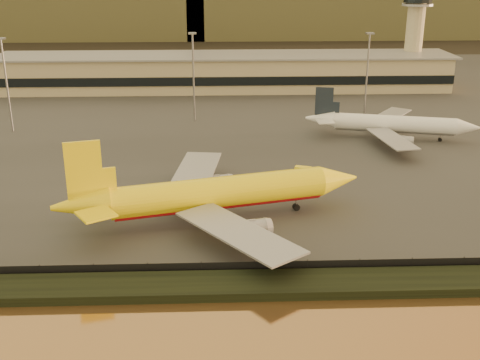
% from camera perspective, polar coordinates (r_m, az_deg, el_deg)
% --- Properties ---
extents(ground, '(900.00, 900.00, 0.00)m').
position_cam_1_polar(ground, '(103.71, -0.18, -5.57)').
color(ground, black).
rests_on(ground, ground).
extents(embankment, '(320.00, 7.00, 1.40)m').
position_cam_1_polar(embankment, '(88.38, 0.22, -9.97)').
color(embankment, black).
rests_on(embankment, ground).
extents(tarmac, '(320.00, 220.00, 0.20)m').
position_cam_1_polar(tarmac, '(193.64, -1.20, 6.80)').
color(tarmac, '#2D2D2D').
rests_on(tarmac, ground).
extents(perimeter_fence, '(300.00, 0.05, 2.20)m').
position_cam_1_polar(perimeter_fence, '(91.57, 0.11, -8.38)').
color(perimeter_fence, black).
rests_on(perimeter_fence, tarmac).
extents(terminal_building, '(202.00, 25.00, 12.60)m').
position_cam_1_polar(terminal_building, '(222.56, -5.17, 10.11)').
color(terminal_building, tan).
rests_on(terminal_building, tarmac).
extents(control_tower, '(11.20, 11.20, 35.50)m').
position_cam_1_polar(control_tower, '(237.13, 16.27, 13.80)').
color(control_tower, tan).
rests_on(control_tower, tarmac).
extents(apron_light_masts, '(152.20, 12.20, 25.40)m').
position_cam_1_polar(apron_light_masts, '(171.83, 3.98, 10.34)').
color(apron_light_masts, slate).
rests_on(apron_light_masts, tarmac).
extents(dhl_cargo_jet, '(56.13, 53.84, 16.96)m').
position_cam_1_polar(dhl_cargo_jet, '(108.41, -2.43, -1.37)').
color(dhl_cargo_jet, yellow).
rests_on(dhl_cargo_jet, tarmac).
extents(white_narrowbody_jet, '(44.78, 42.88, 13.00)m').
position_cam_1_polar(white_narrowbody_jet, '(164.14, 14.13, 5.14)').
color(white_narrowbody_jet, white).
rests_on(white_narrowbody_jet, tarmac).
extents(gse_vehicle_yellow, '(3.85, 2.68, 1.59)m').
position_cam_1_polar(gse_vehicle_yellow, '(134.29, 5.98, 0.94)').
color(gse_vehicle_yellow, yellow).
rests_on(gse_vehicle_yellow, tarmac).
extents(gse_vehicle_white, '(3.87, 2.31, 1.63)m').
position_cam_1_polar(gse_vehicle_white, '(132.83, -3.64, 0.80)').
color(gse_vehicle_white, white).
rests_on(gse_vehicle_white, tarmac).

